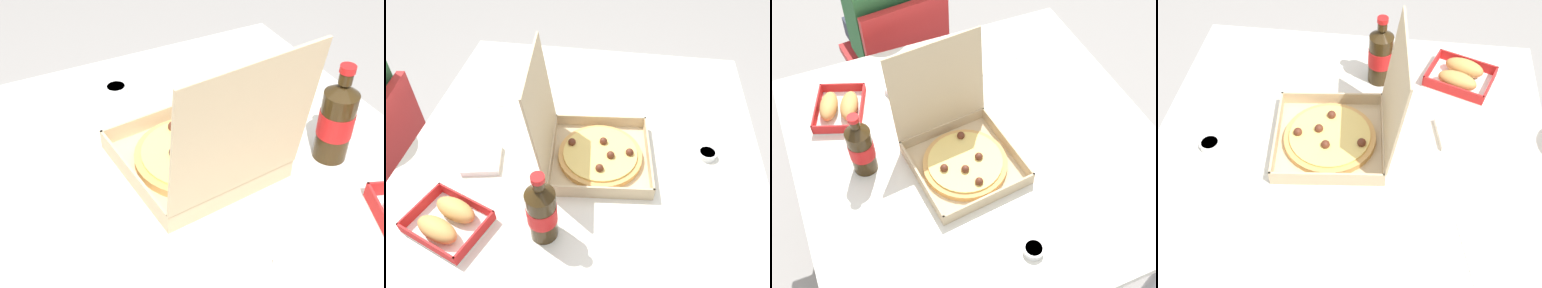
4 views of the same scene
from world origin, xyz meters
The scene contains 5 objects.
dining_table centered at (0.00, 0.00, 0.66)m, with size 1.10×1.08×0.74m.
pizza_box_open centered at (-0.07, -0.02, 0.79)m, with size 0.33×0.36×0.34m.
cola_bottle centered at (-0.34, 0.06, 0.83)m, with size 0.07×0.07×0.22m.
napkin_pile centered at (-0.14, 0.29, 0.75)m, with size 0.11×0.11×0.02m, color white.
dipping_sauce_cup centered at (-0.01, -0.38, 0.75)m, with size 0.06×0.06×0.02m.
Camera 1 is at (0.29, 0.67, 1.46)m, focal length 47.31 mm.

